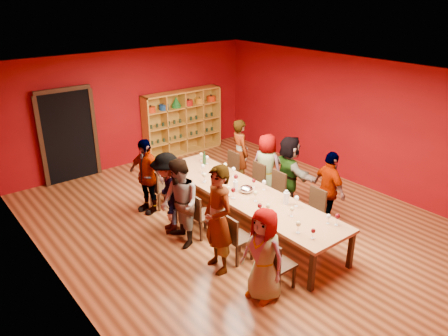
{
  "coord_description": "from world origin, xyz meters",
  "views": [
    {
      "loc": [
        -5.06,
        -5.74,
        4.43
      ],
      "look_at": [
        -0.15,
        0.46,
        1.15
      ],
      "focal_mm": 35.0,
      "sensor_mm": 36.0,
      "label": 1
    }
  ],
  "objects_px": {
    "person_right_1": "(329,189)",
    "chair_person_right_2": "(275,190)",
    "person_left_0": "(264,255)",
    "person_right_3": "(266,167)",
    "chair_person_left_3": "(184,203)",
    "chair_person_left_2": "(199,213)",
    "person_left_2": "(180,204)",
    "person_right_2": "(289,172)",
    "chair_person_left_1": "(235,236)",
    "wine_bottle": "(204,159)",
    "person_right_4": "(240,153)",
    "chair_person_right_1": "(313,209)",
    "spittoon_bowl": "(246,189)",
    "chair_person_left_0": "(276,262)",
    "person_left_1": "(218,220)",
    "shelving_unit": "(182,119)",
    "person_left_4": "(146,176)",
    "chair_person_left_4": "(158,186)",
    "chair_person_right_3": "(255,181)",
    "chair_person_right_4": "(230,169)",
    "tasting_table": "(245,195)"
  },
  "relations": [
    {
      "from": "chair_person_right_1",
      "to": "person_right_3",
      "type": "xyz_separation_m",
      "value": [
        0.33,
        1.66,
        0.25
      ]
    },
    {
      "from": "chair_person_left_1",
      "to": "person_left_2",
      "type": "bearing_deg",
      "value": 112.15
    },
    {
      "from": "chair_person_right_1",
      "to": "spittoon_bowl",
      "type": "xyz_separation_m",
      "value": [
        -0.88,
        0.96,
        0.32
      ]
    },
    {
      "from": "shelving_unit",
      "to": "person_left_4",
      "type": "bearing_deg",
      "value": -135.25
    },
    {
      "from": "person_left_2",
      "to": "chair_person_left_4",
      "type": "distance_m",
      "value": 1.62
    },
    {
      "from": "person_left_2",
      "to": "person_right_3",
      "type": "distance_m",
      "value": 2.61
    },
    {
      "from": "chair_person_left_0",
      "to": "person_right_4",
      "type": "bearing_deg",
      "value": 57.71
    },
    {
      "from": "chair_person_left_3",
      "to": "person_right_1",
      "type": "height_order",
      "value": "person_right_1"
    },
    {
      "from": "chair_person_left_4",
      "to": "person_left_4",
      "type": "bearing_deg",
      "value": -180.0
    },
    {
      "from": "person_left_1",
      "to": "chair_person_right_1",
      "type": "height_order",
      "value": "person_left_1"
    },
    {
      "from": "person_left_0",
      "to": "person_left_4",
      "type": "xyz_separation_m",
      "value": [
        0.01,
        3.56,
        0.06
      ]
    },
    {
      "from": "chair_person_right_2",
      "to": "spittoon_bowl",
      "type": "height_order",
      "value": "chair_person_right_2"
    },
    {
      "from": "chair_person_left_3",
      "to": "chair_person_right_2",
      "type": "height_order",
      "value": "same"
    },
    {
      "from": "person_right_3",
      "to": "spittoon_bowl",
      "type": "xyz_separation_m",
      "value": [
        -1.21,
        -0.7,
        0.06
      ]
    },
    {
      "from": "chair_person_left_2",
      "to": "chair_person_right_1",
      "type": "bearing_deg",
      "value": -33.8
    },
    {
      "from": "person_right_1",
      "to": "person_right_2",
      "type": "relative_size",
      "value": 0.97
    },
    {
      "from": "chair_person_left_3",
      "to": "person_right_1",
      "type": "distance_m",
      "value": 2.86
    },
    {
      "from": "chair_person_left_0",
      "to": "chair_person_left_3",
      "type": "bearing_deg",
      "value": 90.0
    },
    {
      "from": "spittoon_bowl",
      "to": "tasting_table",
      "type": "bearing_deg",
      "value": 159.49
    },
    {
      "from": "person_right_1",
      "to": "chair_person_right_2",
      "type": "distance_m",
      "value": 1.17
    },
    {
      "from": "chair_person_right_4",
      "to": "person_left_4",
      "type": "bearing_deg",
      "value": 174.6
    },
    {
      "from": "person_right_4",
      "to": "chair_person_left_1",
      "type": "bearing_deg",
      "value": 152.92
    },
    {
      "from": "chair_person_right_1",
      "to": "wine_bottle",
      "type": "xyz_separation_m",
      "value": [
        -0.67,
        2.63,
        0.37
      ]
    },
    {
      "from": "spittoon_bowl",
      "to": "person_right_1",
      "type": "bearing_deg",
      "value": -36.3
    },
    {
      "from": "person_left_0",
      "to": "person_right_3",
      "type": "bearing_deg",
      "value": 127.84
    },
    {
      "from": "person_left_2",
      "to": "wine_bottle",
      "type": "bearing_deg",
      "value": 141.94
    },
    {
      "from": "person_right_3",
      "to": "person_right_4",
      "type": "height_order",
      "value": "person_right_4"
    },
    {
      "from": "chair_person_left_2",
      "to": "chair_person_left_3",
      "type": "distance_m",
      "value": 0.53
    },
    {
      "from": "chair_person_left_0",
      "to": "chair_person_right_2",
      "type": "height_order",
      "value": "same"
    },
    {
      "from": "chair_person_left_2",
      "to": "chair_person_right_2",
      "type": "height_order",
      "value": "same"
    },
    {
      "from": "chair_person_left_0",
      "to": "chair_person_left_1",
      "type": "xyz_separation_m",
      "value": [
        0.0,
        0.99,
        0.0
      ]
    },
    {
      "from": "person_left_0",
      "to": "spittoon_bowl",
      "type": "distance_m",
      "value": 2.15
    },
    {
      "from": "chair_person_left_3",
      "to": "chair_person_right_1",
      "type": "bearing_deg",
      "value": -43.84
    },
    {
      "from": "chair_person_right_1",
      "to": "chair_person_left_0",
      "type": "bearing_deg",
      "value": -155.77
    },
    {
      "from": "chair_person_left_1",
      "to": "person_left_4",
      "type": "distance_m",
      "value": 2.61
    },
    {
      "from": "chair_person_right_3",
      "to": "chair_person_left_4",
      "type": "bearing_deg",
      "value": 149.25
    },
    {
      "from": "person_right_2",
      "to": "chair_person_left_1",
      "type": "bearing_deg",
      "value": 127.35
    },
    {
      "from": "person_right_3",
      "to": "person_left_0",
      "type": "bearing_deg",
      "value": 120.97
    },
    {
      "from": "person_right_4",
      "to": "chair_person_left_0",
      "type": "bearing_deg",
      "value": 162.46
    },
    {
      "from": "wine_bottle",
      "to": "person_right_2",
      "type": "bearing_deg",
      "value": -55.98
    },
    {
      "from": "chair_person_left_2",
      "to": "person_right_3",
      "type": "relative_size",
      "value": 0.59
    },
    {
      "from": "shelving_unit",
      "to": "chair_person_left_1",
      "type": "bearing_deg",
      "value": -114.26
    },
    {
      "from": "person_left_2",
      "to": "chair_person_right_2",
      "type": "relative_size",
      "value": 1.87
    },
    {
      "from": "person_left_1",
      "to": "chair_person_left_3",
      "type": "xyz_separation_m",
      "value": [
        0.36,
        1.58,
        -0.44
      ]
    },
    {
      "from": "chair_person_right_3",
      "to": "chair_person_right_4",
      "type": "distance_m",
      "value": 0.89
    },
    {
      "from": "person_right_1",
      "to": "chair_person_right_1",
      "type": "bearing_deg",
      "value": 104.25
    },
    {
      "from": "wine_bottle",
      "to": "person_right_4",
      "type": "bearing_deg",
      "value": -4.88
    },
    {
      "from": "person_right_3",
      "to": "wine_bottle",
      "type": "xyz_separation_m",
      "value": [
        -1.0,
        0.97,
        0.12
      ]
    },
    {
      "from": "person_right_2",
      "to": "person_right_3",
      "type": "distance_m",
      "value": 0.62
    },
    {
      "from": "chair_person_left_0",
      "to": "person_left_0",
      "type": "distance_m",
      "value": 0.37
    }
  ]
}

